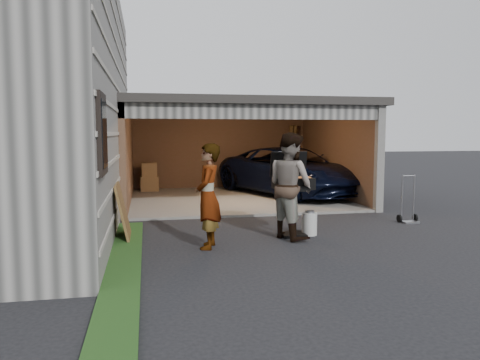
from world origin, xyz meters
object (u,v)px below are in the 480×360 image
object	(u,v)px
man	(291,186)
minivan	(290,173)
propane_tank	(310,224)
plywood_panel	(123,212)
woman	(208,196)
bbq_grill	(293,186)
hand_truck	(409,213)

from	to	relation	value
man	minivan	bearing A→B (deg)	-38.83
man	propane_tank	size ratio (longest dim) A/B	4.57
minivan	man	distance (m)	6.03
propane_tank	plywood_panel	bearing A→B (deg)	175.52
woman	bbq_grill	bearing A→B (deg)	125.09
bbq_grill	propane_tank	world-z (taller)	bbq_grill
bbq_grill	propane_tank	bearing A→B (deg)	-4.16
minivan	bbq_grill	xyz separation A→B (m)	(-1.70, -5.56, 0.22)
man	plywood_panel	size ratio (longest dim) A/B	1.86
plywood_panel	bbq_grill	bearing A→B (deg)	-4.52
woman	man	distance (m)	1.72
woman	hand_truck	xyz separation A→B (m)	(4.75, 1.45, -0.71)
woman	hand_truck	distance (m)	5.01
man	hand_truck	xyz separation A→B (m)	(3.10, 0.97, -0.81)
minivan	bbq_grill	bearing A→B (deg)	-127.39
woman	man	world-z (taller)	man
bbq_grill	plywood_panel	size ratio (longest dim) A/B	1.51
propane_tank	man	bearing A→B (deg)	-160.48
plywood_panel	hand_truck	size ratio (longest dim) A/B	1.01
bbq_grill	plywood_panel	world-z (taller)	bbq_grill
woman	propane_tank	xyz separation A→B (m)	(2.10, 0.64, -0.70)
man	plywood_panel	xyz separation A→B (m)	(-3.14, 0.44, -0.48)
hand_truck	propane_tank	bearing A→B (deg)	-165.03
bbq_grill	propane_tank	xyz separation A→B (m)	(0.35, -0.03, -0.76)
man	propane_tank	xyz separation A→B (m)	(0.45, 0.16, -0.79)
man	bbq_grill	bearing A→B (deg)	-49.70
woman	minivan	bearing A→B (deg)	165.15
propane_tank	hand_truck	bearing A→B (deg)	16.96
woman	bbq_grill	distance (m)	1.87
minivan	propane_tank	bearing A→B (deg)	-123.95
minivan	propane_tank	world-z (taller)	minivan
bbq_grill	plywood_panel	distance (m)	3.28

